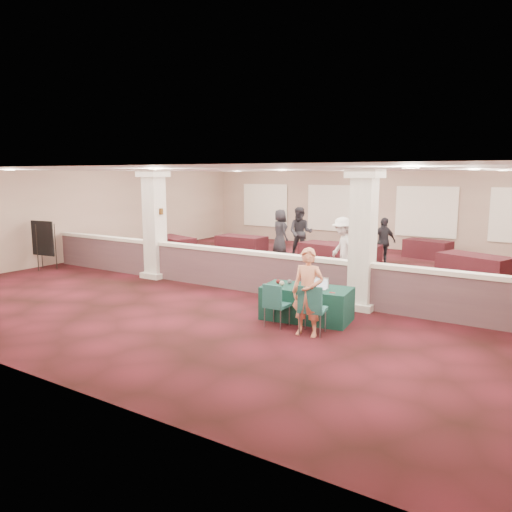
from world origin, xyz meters
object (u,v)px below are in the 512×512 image
Objects in this scene: far_table_back_center at (350,256)px; attendee_b at (343,249)px; woman at (308,292)px; far_table_front_left at (173,246)px; far_table_front_right at (474,268)px; far_table_front_center at (328,255)px; far_table_back_right at (428,249)px; far_table_back_left at (241,246)px; attendee_c at (383,242)px; attendee_d at (280,232)px; conf_chair_side at (275,302)px; attendee_a at (300,233)px; easel_board at (43,239)px; conf_chair_main at (312,306)px; near_table at (307,303)px.

far_table_back_center is 1.03× the size of attendee_b.
woman reaches higher than far_table_front_left.
far_table_front_left is 0.93× the size of far_table_front_right.
far_table_front_center is 4.24m from far_table_back_right.
far_table_front_right is 8.30m from far_table_back_left.
attendee_d is (-4.22, 0.35, 0.04)m from attendee_c.
far_table_back_left is (-5.67, 7.03, -0.15)m from conf_chair_side.
attendee_b is at bearing 175.11° from attendee_d.
attendee_a reaches higher than far_table_front_right.
far_table_back_left is at bearing 176.92° from far_table_front_center.
easel_board is 6.97m from far_table_back_left.
far_table_front_right is 1.13× the size of attendee_d.
attendee_c is at bearing 29.59° from easel_board.
far_table_front_right is 1.05× the size of attendee_b.
conf_chair_side is 7.87m from attendee_c.
far_table_back_center is (6.50, 1.49, 0.02)m from far_table_front_left.
far_table_back_left is 0.98× the size of far_table_back_center.
woman reaches higher than far_table_back_center.
far_table_front_left is 10.48m from far_table_front_right.
conf_chair_side is 0.53× the size of woman.
far_table_front_center is 3.06m from attendee_d.
conf_chair_main reaches higher than far_table_front_center.
far_table_front_left is (-8.62, 5.58, -0.22)m from conf_chair_main.
far_table_front_right is 6.30m from attendee_a.
attendee_d reaches higher than far_table_front_left.
far_table_back_center is (-3.90, 0.20, -0.01)m from far_table_front_right.
near_table is 4.41m from attendee_b.
far_table_back_center is 1.02× the size of attendee_a.
conf_chair_main is 10.39m from far_table_back_right.
attendee_c is at bearing 8.93° from far_table_back_left.
far_table_back_right is at bearing 30.27° from far_table_front_left.
far_table_back_center reaches higher than far_table_front_left.
far_table_front_center is at bearing 30.07° from easel_board.
far_table_front_right is at bearing 64.02° from conf_chair_main.
conf_chair_side is at bearing -73.97° from far_table_front_center.
far_table_back_center is at bearing 99.38° from conf_chair_side.
attendee_a is 1.02× the size of attendee_b.
conf_chair_main is at bearing -13.71° from easel_board.
far_table_back_center is at bearing 28.62° from easel_board.
far_table_front_center is at bearing 105.07° from woman.
near_table is 0.90m from conf_chair_side.
far_table_back_right is at bearing 80.80° from conf_chair_main.
attendee_a is at bearing 113.63° from conf_chair_side.
attendee_c reaches higher than easel_board.
far_table_front_right is at bearing 7.08° from far_table_front_left.
attendee_c reaches higher than conf_chair_main.
attendee_b reaches higher than conf_chair_main.
far_table_front_right is (1.84, 6.94, -0.46)m from woman.
far_table_back_center reaches higher than far_table_back_left.
far_table_back_right is 5.41m from attendee_b.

